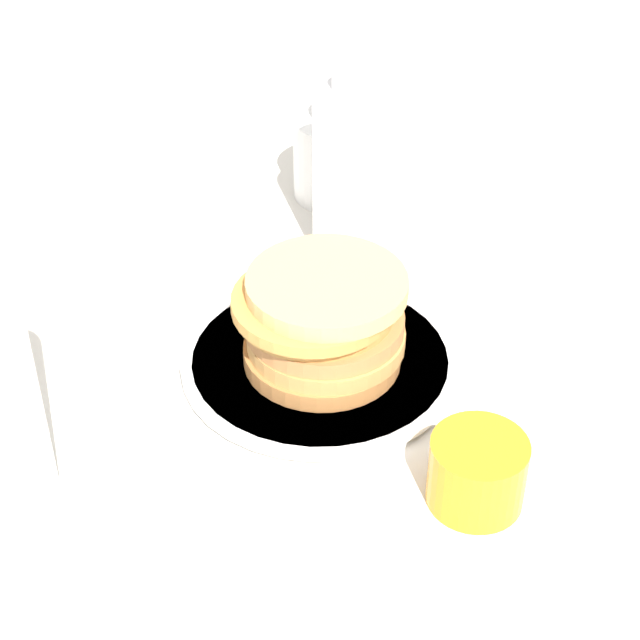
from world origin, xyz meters
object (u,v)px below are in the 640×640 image
object	(u,v)px
plate	(320,361)
pancake_stack	(322,320)
water_bottle_mid	(350,171)
juice_glass	(477,472)
cream_jug	(338,153)

from	to	relation	value
plate	pancake_stack	bearing A→B (deg)	142.88
plate	water_bottle_mid	world-z (taller)	water_bottle_mid
plate	juice_glass	distance (m)	0.20
cream_jug	water_bottle_mid	bearing A→B (deg)	76.45
cream_jug	juice_glass	bearing A→B (deg)	83.73
juice_glass	water_bottle_mid	bearing A→B (deg)	-93.96
plate	cream_jug	bearing A→B (deg)	-112.22
cream_jug	pancake_stack	bearing A→B (deg)	68.10
pancake_stack	cream_jug	xyz separation A→B (m)	(-0.11, -0.28, -0.00)
pancake_stack	juice_glass	distance (m)	0.20
plate	water_bottle_mid	distance (m)	0.21
pancake_stack	cream_jug	size ratio (longest dim) A/B	1.29
juice_glass	water_bottle_mid	size ratio (longest dim) A/B	0.38
cream_jug	water_bottle_mid	distance (m)	0.12
plate	water_bottle_mid	size ratio (longest dim) A/B	1.25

